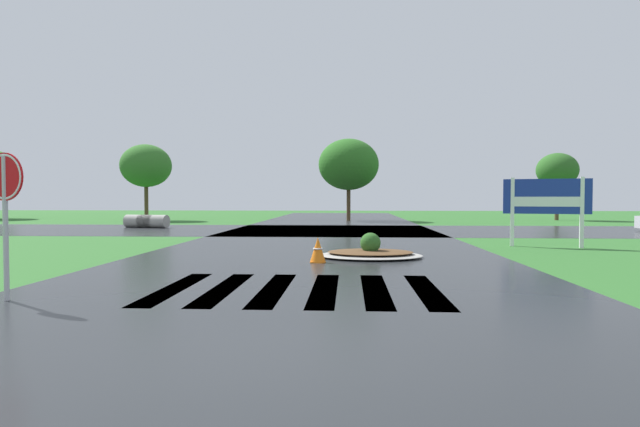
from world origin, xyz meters
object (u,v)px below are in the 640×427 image
Objects in this scene: estate_billboard at (547,200)px; drainage_pipe_stack at (147,221)px; median_island at (370,253)px; stop_sign at (5,191)px; traffic_cone at (318,250)px.

estate_billboard reaches higher than drainage_pipe_stack.
median_island is at bearing 44.42° from estate_billboard.
median_island is at bearing 61.38° from stop_sign.
estate_billboard is 1.02× the size of drainage_pipe_stack.
median_island is 4.46× the size of traffic_cone.
drainage_pipe_stack is at bearing 131.41° from median_island.
median_island is at bearing 39.89° from traffic_cone.
median_island reaches higher than traffic_cone.
estate_billboard is at bearing 29.07° from median_island.
traffic_cone is at bearing 62.92° from stop_sign.
drainage_pipe_stack is (-17.62, 9.91, -1.21)m from estate_billboard.
drainage_pipe_stack is (-11.66, 13.22, 0.22)m from median_island.
median_island is 1.79m from traffic_cone.
traffic_cone is (-7.33, -4.46, -1.25)m from estate_billboard.
estate_billboard is 6.97m from median_island.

